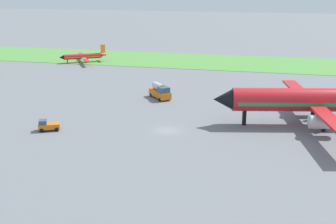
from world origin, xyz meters
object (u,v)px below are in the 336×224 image
airplane_midfield_jet (313,100)px  fuel_truck_midfield (160,91)px  pushback_tug_near_gate (48,125)px  airplane_taxiing_turboprop (84,56)px

airplane_midfield_jet → fuel_truck_midfield: 33.45m
fuel_truck_midfield → pushback_tug_near_gate: bearing=-69.0°
airplane_taxiing_turboprop → pushback_tug_near_gate: 66.04m
fuel_truck_midfield → airplane_midfield_jet: bearing=28.4°
airplane_taxiing_turboprop → airplane_midfield_jet: airplane_midfield_jet is taller
pushback_tug_near_gate → airplane_midfield_jet: bearing=172.5°
airplane_midfield_jet → fuel_truck_midfield: airplane_midfield_jet is taller
pushback_tug_near_gate → fuel_truck_midfield: fuel_truck_midfield is taller
airplane_midfield_jet → fuel_truck_midfield: bearing=-32.9°
airplane_taxiing_turboprop → fuel_truck_midfield: (34.42, -37.38, -0.38)m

